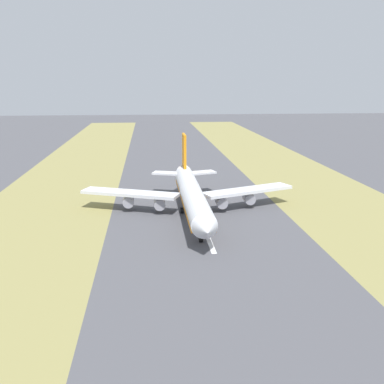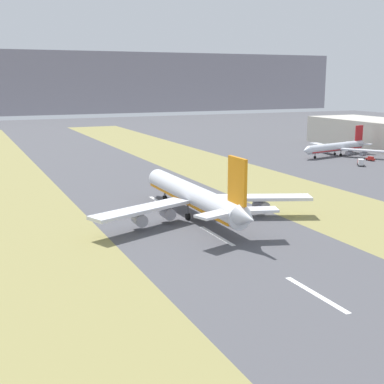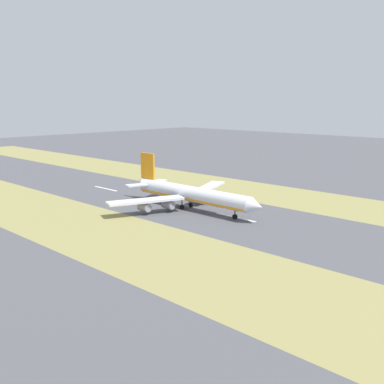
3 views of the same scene
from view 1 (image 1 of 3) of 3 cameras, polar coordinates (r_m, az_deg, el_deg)
name	(u,v)px [view 1 (image 1 of 3)]	position (r m, az deg, el deg)	size (l,w,h in m)	color
ground_plane	(200,216)	(126.97, 0.97, -3.07)	(800.00, 800.00, 0.00)	#4C4C51
grass_median_west	(352,212)	(139.31, 19.70, -2.36)	(40.00, 600.00, 0.01)	olive
grass_median_east	(36,221)	(129.95, -19.20, -3.47)	(40.00, 600.00, 0.01)	olive
centreline_dash_near	(183,174)	(185.16, -1.16, 2.34)	(1.20, 18.00, 0.01)	silver
centreline_dash_mid	(192,198)	(146.34, 0.06, -0.77)	(1.20, 18.00, 0.01)	silver
centreline_dash_far	(209,240)	(108.37, 2.16, -6.10)	(1.20, 18.00, 0.01)	silver
airplane_main_jet	(191,194)	(127.20, -0.09, -0.22)	(64.14, 67.01, 20.20)	silver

